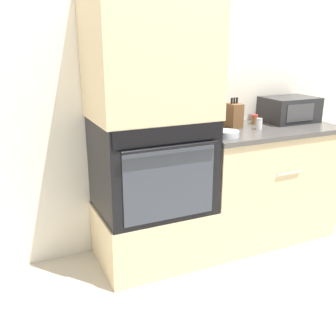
# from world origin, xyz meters

# --- Properties ---
(ground_plane) EXTENTS (12.00, 12.00, 0.00)m
(ground_plane) POSITION_xyz_m (0.00, 0.00, 0.00)
(ground_plane) COLOR beige
(wall_back) EXTENTS (8.00, 0.05, 2.50)m
(wall_back) POSITION_xyz_m (0.00, 0.63, 1.25)
(wall_back) COLOR silver
(wall_back) RESTS_ON ground_plane
(oven_cabinet_base) EXTENTS (0.79, 0.60, 0.41)m
(oven_cabinet_base) POSITION_xyz_m (-0.40, 0.30, 0.21)
(oven_cabinet_base) COLOR beige
(oven_cabinet_base) RESTS_ON ground_plane
(wall_oven) EXTENTS (0.77, 0.64, 0.66)m
(wall_oven) POSITION_xyz_m (-0.40, 0.30, 0.74)
(wall_oven) COLOR black
(wall_oven) RESTS_ON oven_cabinet_base
(oven_cabinet_upper) EXTENTS (0.79, 0.60, 0.85)m
(oven_cabinet_upper) POSITION_xyz_m (-0.40, 0.30, 1.50)
(oven_cabinet_upper) COLOR beige
(oven_cabinet_upper) RESTS_ON wall_oven
(counter_unit) EXTENTS (1.16, 0.63, 0.92)m
(counter_unit) POSITION_xyz_m (0.57, 0.30, 0.46)
(counter_unit) COLOR beige
(counter_unit) RESTS_ON ground_plane
(microwave) EXTENTS (0.43, 0.32, 0.20)m
(microwave) POSITION_xyz_m (0.88, 0.40, 1.02)
(microwave) COLOR #232326
(microwave) RESTS_ON counter_unit
(knife_block) EXTENTS (0.09, 0.14, 0.23)m
(knife_block) POSITION_xyz_m (0.33, 0.40, 1.02)
(knife_block) COLOR brown
(knife_block) RESTS_ON counter_unit
(bowl) EXTENTS (0.16, 0.16, 0.04)m
(bowl) POSITION_xyz_m (0.12, 0.14, 0.95)
(bowl) COLOR silver
(bowl) RESTS_ON counter_unit
(condiment_jar_near) EXTENTS (0.06, 0.06, 0.08)m
(condiment_jar_near) POSITION_xyz_m (0.55, 0.43, 0.96)
(condiment_jar_near) COLOR brown
(condiment_jar_near) RESTS_ON counter_unit
(condiment_jar_mid) EXTENTS (0.05, 0.05, 0.09)m
(condiment_jar_mid) POSITION_xyz_m (0.46, 0.25, 0.97)
(condiment_jar_mid) COLOR silver
(condiment_jar_mid) RESTS_ON counter_unit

